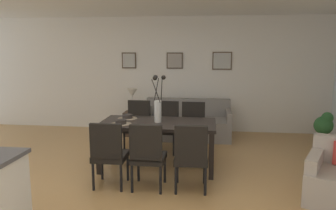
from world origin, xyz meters
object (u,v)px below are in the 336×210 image
at_px(sofa, 187,124).
at_px(dining_chair_far_right, 166,124).
at_px(framed_picture_right, 222,61).
at_px(framed_picture_left, 129,60).
at_px(potted_plant, 324,127).
at_px(bowl_near_left, 121,121).
at_px(dining_chair_far_left, 148,153).
at_px(centerpiece_vase, 158,104).
at_px(dining_chair_mid_right, 193,125).
at_px(bowl_near_right, 127,116).
at_px(dining_chair_near_left, 109,152).
at_px(dining_table, 158,127).
at_px(dining_chair_near_right, 138,123).
at_px(framed_picture_center, 175,61).
at_px(table_lamp, 132,95).
at_px(side_table, 133,123).
at_px(dining_chair_mid_left, 191,154).

bearing_deg(sofa, dining_chair_far_right, -107.59).
bearing_deg(sofa, framed_picture_right, 40.08).
bearing_deg(framed_picture_left, potted_plant, -12.28).
height_order(dining_chair_far_right, bowl_near_left, dining_chair_far_right).
bearing_deg(dining_chair_far_right, dining_chair_far_left, -90.66).
relative_size(centerpiece_vase, framed_picture_left, 2.02).
height_order(dining_chair_far_right, dining_chair_mid_right, same).
height_order(bowl_near_right, potted_plant, bowl_near_right).
distance_m(dining_chair_mid_right, potted_plant, 2.64).
bearing_deg(dining_chair_near_left, dining_table, 58.09).
xyz_separation_m(dining_chair_near_right, framed_picture_center, (0.52, 1.61, 1.10)).
bearing_deg(table_lamp, centerpiece_vase, -65.70).
relative_size(side_table, table_lamp, 1.02).
distance_m(dining_table, side_table, 2.14).
bearing_deg(centerpiece_vase, bowl_near_left, -159.16).
bearing_deg(dining_chair_far_right, framed_picture_right, 57.14).
relative_size(dining_chair_far_right, table_lamp, 1.80).
distance_m(dining_chair_near_left, table_lamp, 2.82).
height_order(framed_picture_left, framed_picture_right, framed_picture_right).
relative_size(dining_chair_mid_left, bowl_near_left, 5.41).
distance_m(dining_chair_near_left, sofa, 2.88).
height_order(dining_chair_near_right, potted_plant, dining_chair_near_right).
height_order(framed_picture_right, potted_plant, framed_picture_right).
height_order(sofa, side_table, sofa).
distance_m(dining_chair_far_left, bowl_near_right, 1.23).
bearing_deg(bowl_near_left, side_table, 98.65).
bearing_deg(bowl_near_left, potted_plant, 26.86).
height_order(bowl_near_right, table_lamp, table_lamp).
xyz_separation_m(dining_chair_near_right, dining_chair_mid_right, (1.03, -0.05, 0.00)).
height_order(centerpiece_vase, framed_picture_center, framed_picture_center).
xyz_separation_m(dining_chair_near_left, table_lamp, (-0.33, 2.77, 0.38)).
bearing_deg(framed_picture_left, framed_picture_right, -0.00).
bearing_deg(dining_chair_near_left, bowl_near_left, 90.52).
bearing_deg(framed_picture_center, dining_chair_mid_left, -80.34).
relative_size(dining_chair_far_right, dining_chair_mid_right, 1.00).
height_order(dining_table, dining_chair_near_right, dining_chair_near_right).
relative_size(dining_chair_near_left, dining_chair_mid_right, 1.00).
bearing_deg(dining_chair_near_left, framed_picture_right, 64.51).
relative_size(dining_chair_near_right, framed_picture_right, 2.13).
bearing_deg(potted_plant, dining_chair_mid_left, -135.25).
height_order(dining_chair_near_left, dining_chair_far_left, same).
height_order(dining_chair_near_left, dining_chair_mid_left, same).
distance_m(dining_chair_far_right, sofa, 1.08).
height_order(bowl_near_left, framed_picture_center, framed_picture_center).
height_order(side_table, potted_plant, potted_plant).
distance_m(dining_chair_far_right, side_table, 1.38).
relative_size(dining_chair_mid_left, side_table, 1.77).
distance_m(dining_chair_far_right, bowl_near_left, 1.24).
bearing_deg(dining_table, centerpiece_vase, 55.35).
height_order(dining_chair_mid_left, centerpiece_vase, centerpiece_vase).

